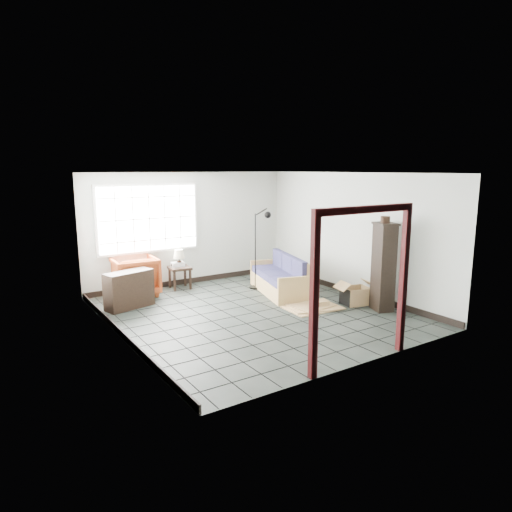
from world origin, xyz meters
TOP-DOWN VIEW (x-y plane):
  - ground at (0.00, 0.00)m, footprint 5.50×5.50m
  - room_shell at (0.00, 0.03)m, footprint 5.02×5.52m
  - window_panel at (-1.00, 2.70)m, footprint 2.32×0.08m
  - doorway_trim at (0.00, -2.70)m, footprint 1.80×0.08m
  - futon_sofa at (1.27, 0.86)m, footprint 1.19×2.00m
  - armchair at (-1.47, 2.40)m, footprint 0.95×0.89m
  - side_table at (-0.44, 2.40)m, footprint 0.50×0.50m
  - table_lamp at (-0.44, 2.42)m, footprint 0.29×0.29m
  - projector at (-0.46, 2.46)m, footprint 0.30×0.25m
  - floor_lamp at (1.14, 1.44)m, footprint 0.48×0.34m
  - console_shelf at (-1.86, 1.60)m, footprint 1.00×0.60m
  - tall_shelf at (2.15, -1.20)m, footprint 0.49×0.55m
  - pot at (2.08, -1.24)m, footprint 0.22×0.22m
  - open_box at (2.02, -0.64)m, footprint 0.90×0.58m
  - cardboard_pile at (1.13, -0.41)m, footprint 1.10×0.90m

SIDE VIEW (x-z plane):
  - ground at x=0.00m, z-range 0.00..0.00m
  - cardboard_pile at x=1.13m, z-range -0.04..0.12m
  - open_box at x=2.02m, z-range -0.06..0.41m
  - futon_sofa at x=1.27m, z-range -0.12..0.72m
  - console_shelf at x=-1.86m, z-range 0.00..0.73m
  - side_table at x=-0.44m, z-range 0.16..0.66m
  - armchair at x=-1.47m, z-range 0.00..0.92m
  - projector at x=-0.46m, z-range 0.50..0.60m
  - table_lamp at x=-0.44m, z-range 0.58..0.97m
  - tall_shelf at x=2.15m, z-range 0.01..1.70m
  - floor_lamp at x=1.14m, z-range 0.06..1.88m
  - doorway_trim at x=0.00m, z-range 0.28..2.48m
  - window_panel at x=-1.00m, z-range 0.84..2.36m
  - room_shell at x=0.00m, z-range 0.37..2.98m
  - pot at x=2.08m, z-range 1.69..1.82m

